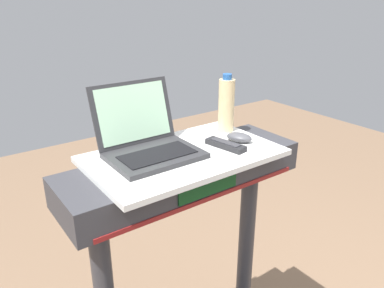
{
  "coord_description": "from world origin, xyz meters",
  "views": [
    {
      "loc": [
        -0.7,
        -0.31,
        1.67
      ],
      "look_at": [
        0.0,
        0.65,
        1.2
      ],
      "focal_mm": 35.36,
      "sensor_mm": 36.0,
      "label": 1
    }
  ],
  "objects_px": {
    "water_bottle": "(226,105)",
    "tv_remote": "(226,145)",
    "laptop": "(148,141)",
    "computer_mouse": "(239,137)"
  },
  "relations": [
    {
      "from": "laptop",
      "to": "tv_remote",
      "type": "distance_m",
      "value": 0.28
    },
    {
      "from": "water_bottle",
      "to": "tv_remote",
      "type": "relative_size",
      "value": 1.41
    },
    {
      "from": "computer_mouse",
      "to": "water_bottle",
      "type": "height_order",
      "value": "water_bottle"
    },
    {
      "from": "water_bottle",
      "to": "tv_remote",
      "type": "bearing_deg",
      "value": -130.59
    },
    {
      "from": "computer_mouse",
      "to": "water_bottle",
      "type": "bearing_deg",
      "value": 47.35
    },
    {
      "from": "laptop",
      "to": "computer_mouse",
      "type": "bearing_deg",
      "value": -20.56
    },
    {
      "from": "laptop",
      "to": "tv_remote",
      "type": "relative_size",
      "value": 1.84
    },
    {
      "from": "water_bottle",
      "to": "tv_remote",
      "type": "xyz_separation_m",
      "value": [
        -0.12,
        -0.14,
        -0.1
      ]
    },
    {
      "from": "laptop",
      "to": "water_bottle",
      "type": "bearing_deg",
      "value": -0.11
    },
    {
      "from": "laptop",
      "to": "water_bottle",
      "type": "xyz_separation_m",
      "value": [
        0.38,
        0.03,
        0.06
      ]
    }
  ]
}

